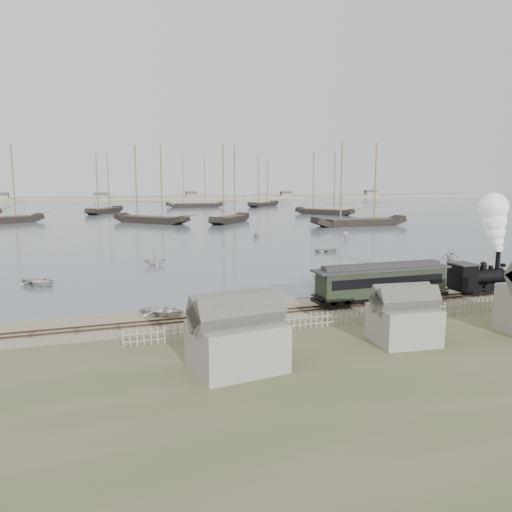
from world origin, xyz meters
name	(u,v)px	position (x,y,z in m)	size (l,w,h in m)	color
ground	(303,304)	(0.00, 0.00, 0.00)	(600.00, 600.00, 0.00)	gray
harbor_water	(133,208)	(0.00, 170.00, 0.03)	(600.00, 336.00, 0.06)	#4A5D6A
rail_track	(313,309)	(0.00, -2.00, 0.04)	(120.00, 1.80, 0.16)	#3A251F
picket_fence_west	(260,334)	(-6.50, -7.00, 0.00)	(19.00, 0.10, 1.20)	gray
picket_fence_east	(479,313)	(12.50, -7.50, 0.00)	(15.00, 0.10, 1.20)	gray
shed_left	(237,369)	(-10.00, -13.00, 0.00)	(5.00, 4.00, 4.10)	gray
shed_mid	(403,343)	(2.00, -12.00, 0.00)	(4.00, 3.50, 3.60)	gray
far_spit	(120,200)	(0.00, 250.00, 0.00)	(500.00, 20.00, 1.80)	tan
locomotive	(493,250)	(18.85, -2.00, 4.32)	(7.51, 2.80, 9.36)	black
passenger_coach	(382,281)	(6.68, -2.00, 1.99)	(12.88, 2.48, 3.13)	black
beached_dinghy	(163,311)	(-12.37, 0.16, 0.37)	(3.60, 2.57, 0.75)	beige
rowboat_0	(39,281)	(-22.89, 15.77, 0.48)	(4.10, 2.93, 0.85)	beige
rowboat_1	(155,260)	(-9.86, 24.66, 0.80)	(2.81, 2.43, 1.48)	beige
rowboat_2	(320,280)	(4.71, 6.32, 0.71)	(3.36, 1.26, 1.30)	beige
rowboat_3	(326,250)	(16.51, 28.34, 0.43)	(3.54, 2.53, 0.73)	beige
rowboat_4	(450,254)	(29.10, 15.91, 0.91)	(3.23, 2.79, 1.70)	beige
rowboat_5	(346,235)	(27.99, 43.12, 0.69)	(3.26, 1.23, 1.26)	beige
rowboat_7	(256,234)	(12.83, 51.08, 0.76)	(2.67, 2.30, 1.41)	beige
schooner_2	(150,184)	(-2.37, 90.81, 10.06)	(22.28, 5.14, 20.00)	black
schooner_3	(230,184)	(17.14, 84.97, 10.06)	(18.08, 4.17, 20.00)	black
schooner_4	(360,184)	(44.39, 66.53, 10.06)	(23.88, 5.51, 20.00)	black
schooner_5	(325,183)	(54.46, 105.55, 10.06)	(19.75, 4.56, 20.00)	black
schooner_7	(103,183)	(-12.34, 134.53, 10.06)	(18.85, 4.35, 20.00)	black
schooner_8	(195,183)	(23.99, 160.99, 10.06)	(23.46, 5.41, 20.00)	black
schooner_9	(264,183)	(53.01, 160.00, 10.06)	(20.05, 4.63, 20.00)	black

